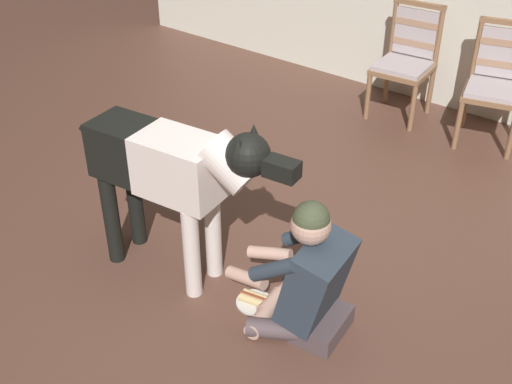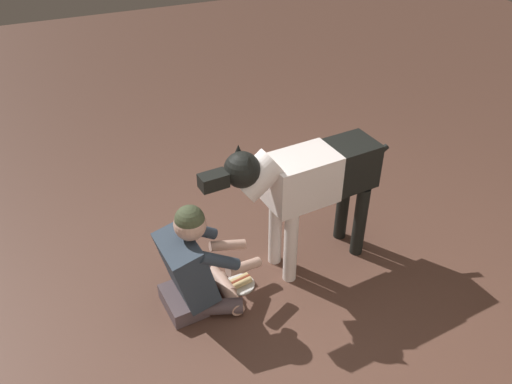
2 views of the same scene
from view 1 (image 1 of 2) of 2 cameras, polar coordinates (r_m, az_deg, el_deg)
The scene contains 6 objects.
ground_plane at distance 3.96m, azimuth -1.68°, elevation -8.13°, with size 13.92×13.92×0.00m, color brown.
dining_chair_left_of_pair at distance 5.86m, azimuth 13.31°, elevation 11.69°, with size 0.49×0.50×0.98m.
dining_chair_right_of_pair at distance 5.61m, azimuth 20.58°, elevation 9.44°, with size 0.56×0.56×0.98m.
person_sitting_on_floor at distance 3.49m, azimuth 4.60°, elevation -7.69°, with size 0.70×0.58×0.83m.
large_dog at distance 3.64m, azimuth -7.37°, elevation 1.91°, with size 1.48×0.39×1.13m.
hot_dog_on_plate at distance 3.82m, azimuth -0.16°, elevation -9.51°, with size 0.21×0.21×0.06m.
Camera 1 is at (1.90, -2.27, 2.63)m, focal length 45.16 mm.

